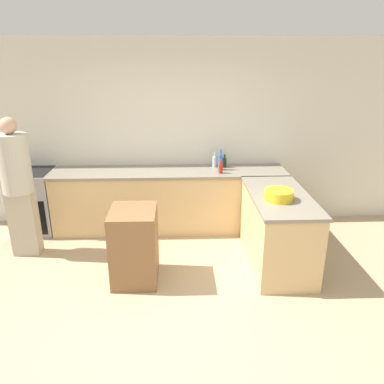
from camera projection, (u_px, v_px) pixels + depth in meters
ground_plane at (167, 315)px, 3.74m from camera, size 14.00×14.00×0.00m
wall_back at (169, 134)px, 5.52m from camera, size 8.00×0.06×2.70m
counter_back at (170, 200)px, 5.50m from camera, size 3.34×0.67×0.89m
counter_peninsula at (277, 229)px, 4.57m from camera, size 0.69×1.47×0.89m
range_oven at (34, 201)px, 5.43m from camera, size 0.59×0.63×0.91m
island_table at (135, 245)px, 4.21m from camera, size 0.51×0.59×0.85m
mixing_bowl at (279, 195)px, 4.23m from camera, size 0.33×0.33×0.12m
water_bottle_blue at (220, 162)px, 5.35m from camera, size 0.06×0.06×0.30m
wine_bottle_dark at (224, 162)px, 5.48m from camera, size 0.06×0.06×0.19m
vinegar_bottle_clear at (215, 161)px, 5.49m from camera, size 0.07×0.07×0.21m
hot_sauce_bottle at (221, 168)px, 5.20m from camera, size 0.06×0.06×0.19m
person_by_range at (18, 184)px, 4.59m from camera, size 0.37×0.37×1.77m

